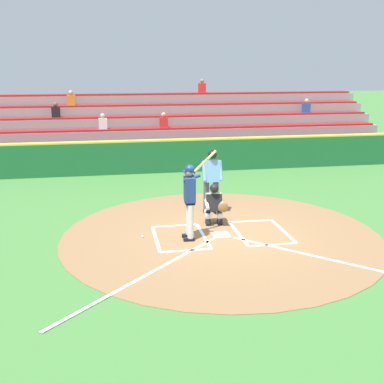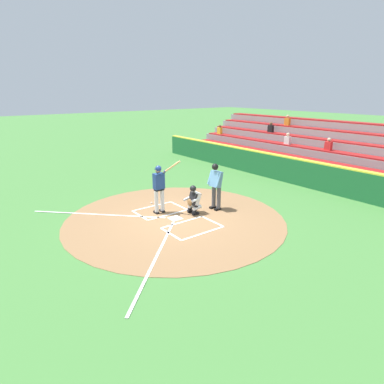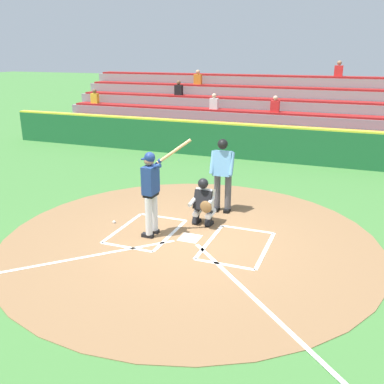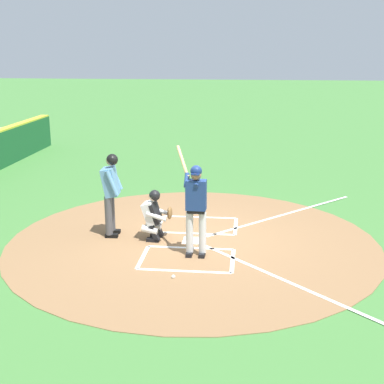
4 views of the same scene
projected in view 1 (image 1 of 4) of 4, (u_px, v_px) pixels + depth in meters
ground_plane at (221, 235)px, 12.15m from camera, size 120.00×120.00×0.00m
dirt_circle at (221, 235)px, 12.15m from camera, size 8.00×8.00×0.01m
home_plate_and_chalk at (230, 247)px, 11.31m from camera, size 7.93×4.91×0.01m
batter at (190, 196)px, 11.60m from camera, size 0.94×0.70×2.13m
catcher at (214, 203)px, 12.80m from camera, size 0.59×0.64×1.13m
plate_umpire at (212, 177)px, 13.64m from camera, size 0.59×0.43×1.86m
baseball at (142, 237)px, 11.95m from camera, size 0.07×0.07×0.07m
backstop_wall at (177, 155)px, 19.11m from camera, size 22.00×0.36×1.31m
bleacher_stand at (165, 133)px, 22.66m from camera, size 20.00×5.10×3.45m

